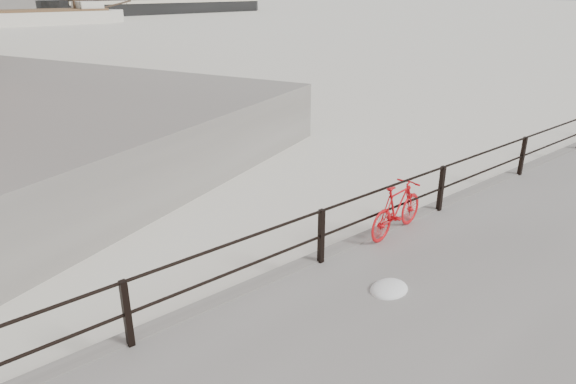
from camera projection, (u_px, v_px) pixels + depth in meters
ground at (511, 186)px, 13.40m from camera, size 400.00×400.00×0.00m
guardrail at (522, 156)px, 12.97m from camera, size 28.00×0.10×1.00m
bicycle at (397, 208)px, 9.86m from camera, size 1.74×0.49×1.04m
barque_black at (166, 13)px, 99.38m from camera, size 55.09×22.53×30.82m
schooner_mid at (27, 25)px, 68.91m from camera, size 29.03×13.08×20.62m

